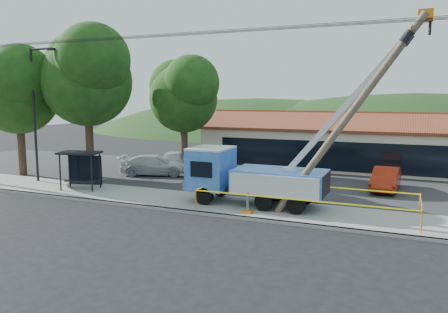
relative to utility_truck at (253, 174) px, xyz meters
name	(u,v)px	position (x,y,z in m)	size (l,w,h in m)	color
ground	(186,227)	(-1.61, -4.58, -1.77)	(120.00, 120.00, 0.00)	black
curb	(206,214)	(-1.61, -2.48, -1.69)	(60.00, 0.25, 0.15)	gray
sidewalk	(221,205)	(-1.61, -0.58, -1.69)	(60.00, 4.00, 0.15)	gray
parking_lot	(266,180)	(-1.61, 7.42, -1.72)	(60.00, 12.00, 0.10)	#28282B
strip_mall	(341,145)	(2.39, 15.41, 0.12)	(22.50, 8.53, 4.67)	beige
streetlight	(36,105)	(-15.39, 0.42, 3.54)	(2.13, 0.22, 9.00)	black
tree_west_near	(87,73)	(-13.61, 3.42, 5.76)	(7.56, 6.72, 10.80)	#332316
tree_west_far	(18,87)	(-18.61, 1.92, 4.78)	(6.84, 6.08, 9.48)	#332316
tree_lot	(184,92)	(-8.61, 8.42, 4.44)	(6.30, 5.60, 8.94)	#332316
hill_west	(258,131)	(-16.61, 50.42, -1.77)	(78.40, 56.00, 28.00)	black
hill_center	(415,136)	(8.39, 50.42, -1.77)	(89.60, 64.00, 32.00)	black
utility_truck	(253,174)	(0.00, 0.00, 0.00)	(11.78, 3.96, 9.41)	black
leaning_pole	(352,111)	(5.07, -0.95, 3.42)	(6.51, 1.88, 9.35)	#4E3D32
bus_shelter	(81,162)	(-11.11, -0.39, 0.09)	(2.71, 2.02, 2.35)	black
caution_tape	(305,196)	(2.89, -0.30, -0.87)	(10.61, 3.48, 1.01)	orange
car_silver	(174,173)	(-9.00, 7.41, -1.77)	(1.92, 4.77, 1.63)	silver
car_red	(385,191)	(6.33, 6.81, -1.77)	(1.48, 4.25, 1.40)	#A62710
car_white	(155,176)	(-9.63, 5.75, -1.77)	(2.07, 5.09, 1.48)	silver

